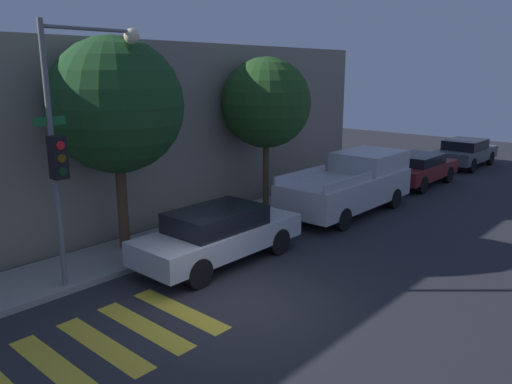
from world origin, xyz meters
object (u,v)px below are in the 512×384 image
sedan_near_corner (219,234)px  sedan_middle (418,168)px  sedan_far_end (465,152)px  tree_near_corner (116,106)px  tree_midblock (266,103)px  traffic_light_pole (74,124)px  pickup_truck (351,183)px

sedan_near_corner → sedan_middle: sedan_near_corner is taller
sedan_far_end → tree_near_corner: (-18.70, 2.45, 3.18)m
sedan_middle → tree_midblock: tree_midblock is taller
traffic_light_pole → pickup_truck: traffic_light_pole is taller
traffic_light_pole → sedan_middle: traffic_light_pole is taller
traffic_light_pole → tree_near_corner: (1.81, 1.18, 0.25)m
sedan_near_corner → tree_midblock: size_ratio=0.88×
sedan_near_corner → sedan_far_end: sedan_near_corner is taller
traffic_light_pole → tree_near_corner: traffic_light_pole is taller
sedan_middle → traffic_light_pole: bearing=175.1°
pickup_truck → sedan_far_end: (11.11, 0.00, -0.24)m
pickup_truck → sedan_far_end: 11.12m
traffic_light_pole → tree_midblock: size_ratio=1.10×
sedan_middle → sedan_far_end: bearing=-0.0°
sedan_far_end → tree_near_corner: tree_near_corner is taller
sedan_middle → tree_near_corner: size_ratio=0.78×
sedan_near_corner → tree_midblock: tree_midblock is taller
pickup_truck → sedan_near_corner: bearing=180.0°
sedan_middle → sedan_far_end: size_ratio=1.00×
sedan_middle → tree_midblock: bearing=161.1°
sedan_near_corner → traffic_light_pole: bearing=156.9°
sedan_near_corner → sedan_middle: 11.89m
sedan_far_end → traffic_light_pole: bearing=176.4°
traffic_light_pole → sedan_far_end: (20.51, -1.27, -2.93)m
sedan_far_end → tree_midblock: size_ratio=0.84×
sedan_near_corner → tree_midblock: 6.08m
tree_near_corner → sedan_far_end: bearing=-7.5°
traffic_light_pole → sedan_far_end: bearing=-3.6°
traffic_light_pole → tree_midblock: traffic_light_pole is taller
sedan_middle → tree_near_corner: bearing=169.4°
traffic_light_pole → sedan_near_corner: 4.36m
sedan_near_corner → sedan_far_end: 17.53m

